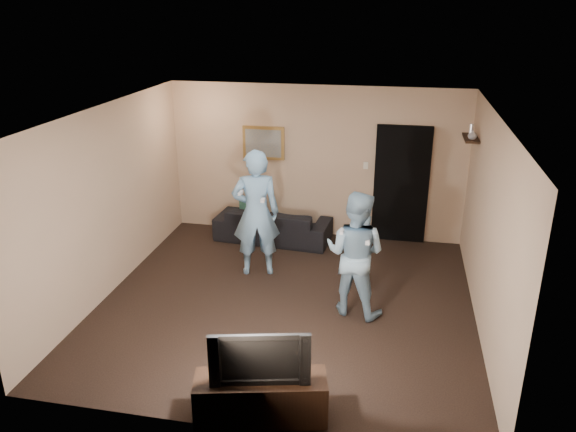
% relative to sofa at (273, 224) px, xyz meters
% --- Properties ---
extents(ground, '(5.00, 5.00, 0.00)m').
position_rel_sofa_xyz_m(ground, '(0.65, -2.07, -0.28)').
color(ground, black).
rests_on(ground, ground).
extents(ceiling, '(5.00, 5.00, 0.04)m').
position_rel_sofa_xyz_m(ceiling, '(0.65, -2.07, 2.32)').
color(ceiling, silver).
rests_on(ceiling, wall_back).
extents(wall_back, '(5.00, 0.04, 2.60)m').
position_rel_sofa_xyz_m(wall_back, '(0.65, 0.43, 1.02)').
color(wall_back, tan).
rests_on(wall_back, ground).
extents(wall_front, '(5.00, 0.04, 2.60)m').
position_rel_sofa_xyz_m(wall_front, '(0.65, -4.57, 1.02)').
color(wall_front, tan).
rests_on(wall_front, ground).
extents(wall_left, '(0.04, 5.00, 2.60)m').
position_rel_sofa_xyz_m(wall_left, '(-1.85, -2.07, 1.02)').
color(wall_left, tan).
rests_on(wall_left, ground).
extents(wall_right, '(0.04, 5.00, 2.60)m').
position_rel_sofa_xyz_m(wall_right, '(3.15, -2.07, 1.02)').
color(wall_right, tan).
rests_on(wall_right, ground).
extents(sofa, '(2.00, 0.92, 0.57)m').
position_rel_sofa_xyz_m(sofa, '(0.00, 0.00, 0.00)').
color(sofa, black).
rests_on(sofa, ground).
extents(throw_pillow, '(0.46, 0.23, 0.44)m').
position_rel_sofa_xyz_m(throw_pillow, '(-0.36, 0.00, 0.20)').
color(throw_pillow, '#1B5149').
rests_on(throw_pillow, sofa).
extents(painting_frame, '(0.72, 0.05, 0.57)m').
position_rel_sofa_xyz_m(painting_frame, '(-0.25, 0.40, 1.32)').
color(painting_frame, olive).
rests_on(painting_frame, wall_back).
extents(painting_canvas, '(0.62, 0.01, 0.47)m').
position_rel_sofa_xyz_m(painting_canvas, '(-0.25, 0.38, 1.32)').
color(painting_canvas, slate).
rests_on(painting_canvas, painting_frame).
extents(doorway, '(0.90, 0.06, 2.00)m').
position_rel_sofa_xyz_m(doorway, '(2.10, 0.40, 0.72)').
color(doorway, black).
rests_on(doorway, ground).
extents(light_switch, '(0.08, 0.02, 0.12)m').
position_rel_sofa_xyz_m(light_switch, '(1.50, 0.40, 1.02)').
color(light_switch, silver).
rests_on(light_switch, wall_back).
extents(wall_shelf, '(0.20, 0.60, 0.03)m').
position_rel_sofa_xyz_m(wall_shelf, '(3.04, -0.27, 1.71)').
color(wall_shelf, black).
rests_on(wall_shelf, wall_right).
extents(shelf_vase, '(0.13, 0.13, 0.14)m').
position_rel_sofa_xyz_m(shelf_vase, '(3.04, -0.42, 1.79)').
color(shelf_vase, '#9E9EA2').
rests_on(shelf_vase, wall_shelf).
extents(shelf_figurine, '(0.06, 0.06, 0.18)m').
position_rel_sofa_xyz_m(shelf_figurine, '(3.04, -0.21, 1.81)').
color(shelf_figurine, white).
rests_on(shelf_figurine, wall_shelf).
extents(tv_console, '(1.34, 0.69, 0.46)m').
position_rel_sofa_xyz_m(tv_console, '(0.86, -4.38, -0.03)').
color(tv_console, black).
rests_on(tv_console, ground).
extents(television, '(0.96, 0.34, 0.55)m').
position_rel_sofa_xyz_m(television, '(0.86, -4.38, 0.47)').
color(television, black).
rests_on(television, tv_console).
extents(wii_player_left, '(0.80, 0.63, 1.92)m').
position_rel_sofa_xyz_m(wii_player_left, '(0.03, -1.26, 0.67)').
color(wii_player_left, '#7AADD5').
rests_on(wii_player_left, ground).
extents(wii_player_right, '(0.95, 0.83, 1.67)m').
position_rel_sofa_xyz_m(wii_player_right, '(1.56, -2.12, 0.55)').
color(wii_player_right, '#83A8BE').
rests_on(wii_player_right, ground).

